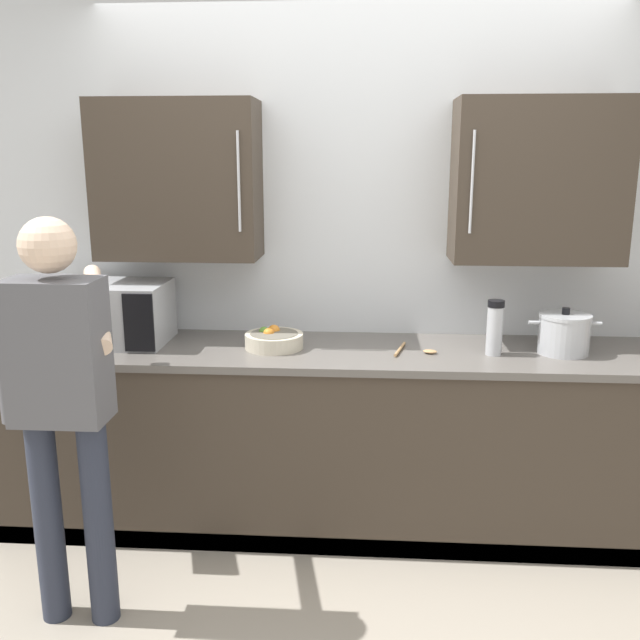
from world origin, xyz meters
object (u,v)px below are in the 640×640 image
(wooden_spoon, at_px, (415,350))
(stock_pot, at_px, (564,334))
(fruit_bowl, at_px, (274,339))
(person_figure, at_px, (61,390))
(thermos_flask, at_px, (495,327))
(microwave_oven, at_px, (109,313))

(wooden_spoon, xyz_separation_m, stock_pot, (0.68, 0.03, 0.08))
(stock_pot, bearing_deg, fruit_bowl, 179.99)
(person_figure, bearing_deg, stock_pot, 21.07)
(fruit_bowl, bearing_deg, wooden_spoon, -2.77)
(thermos_flask, bearing_deg, wooden_spoon, 177.76)
(thermos_flask, xyz_separation_m, person_figure, (-1.71, -0.74, -0.08))
(thermos_flask, xyz_separation_m, stock_pot, (0.32, 0.05, -0.04))
(thermos_flask, distance_m, fruit_bowl, 1.02)
(microwave_oven, relative_size, stock_pot, 2.19)
(wooden_spoon, bearing_deg, fruit_bowl, 177.23)
(microwave_oven, relative_size, fruit_bowl, 2.61)
(stock_pot, bearing_deg, person_figure, -158.93)
(fruit_bowl, height_order, wooden_spoon, fruit_bowl)
(microwave_oven, xyz_separation_m, wooden_spoon, (1.47, -0.07, -0.14))
(fruit_bowl, bearing_deg, person_figure, -131.25)
(fruit_bowl, bearing_deg, thermos_flask, -2.59)
(thermos_flask, relative_size, person_figure, 0.16)
(microwave_oven, height_order, person_figure, person_figure)
(wooden_spoon, relative_size, person_figure, 0.14)
(thermos_flask, bearing_deg, fruit_bowl, 177.41)
(wooden_spoon, distance_m, person_figure, 1.55)
(person_figure, bearing_deg, microwave_oven, 98.24)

